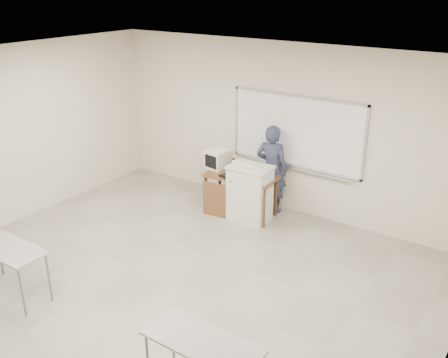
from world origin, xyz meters
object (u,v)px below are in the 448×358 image
Objects in this scene: instructor_desk at (237,190)px; mouse at (270,180)px; crt_monitor at (218,159)px; keyboard at (245,163)px; whiteboard at (296,133)px; podium at (250,193)px; presenter at (272,169)px; laptop at (232,173)px.

instructor_desk is 0.63m from mouse.
mouse is at bearing 5.89° from crt_monitor.
keyboard is (0.65, -0.12, 0.10)m from crt_monitor.
instructor_desk is (-0.70, -0.78, -0.96)m from whiteboard.
podium is (-0.45, -0.77, -0.98)m from whiteboard.
whiteboard is 1.97× the size of instructor_desk.
mouse is 0.52m from keyboard.
podium is 0.42m from mouse.
crt_monitor is at bearing 153.29° from instructor_desk.
presenter is at bearing 30.22° from crt_monitor.
podium is 0.65m from presenter.
instructor_desk is 3.06× the size of crt_monitor.
whiteboard is 6.03× the size of crt_monitor.
instructor_desk is at bearing 23.87° from laptop.
whiteboard is at bearing -157.35° from presenter.
podium is 0.54m from keyboard.
laptop reaches higher than instructor_desk.
laptop is at bearing -153.47° from keyboard.
podium is 0.47m from laptop.
keyboard reaches higher than mouse.
laptop is 0.74m from presenter.
whiteboard is 1.42m from instructor_desk.
presenter is at bearing 68.00° from laptop.
crt_monitor is at bearing -155.64° from whiteboard.
podium is at bearing -28.12° from keyboard.
presenter reaches higher than mouse.
whiteboard is 1.31m from laptop.
keyboard reaches higher than laptop.
instructor_desk is at bearing 49.52° from presenter.
instructor_desk is 0.31m from laptop.
crt_monitor is 0.67m from keyboard.
laptop is (-0.80, -0.79, -0.67)m from whiteboard.
mouse is (-0.15, -0.62, -0.71)m from whiteboard.
presenter is (-0.19, 0.41, 0.04)m from mouse.
crt_monitor is at bearing 164.61° from podium.
crt_monitor reaches higher than mouse.
whiteboard is 0.96m from mouse.
whiteboard is 1.48m from crt_monitor.
podium is at bearing -3.86° from instructor_desk.
laptop is (0.45, -0.22, -0.10)m from crt_monitor.
mouse reaches higher than instructor_desk.
whiteboard is 2.47× the size of podium.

